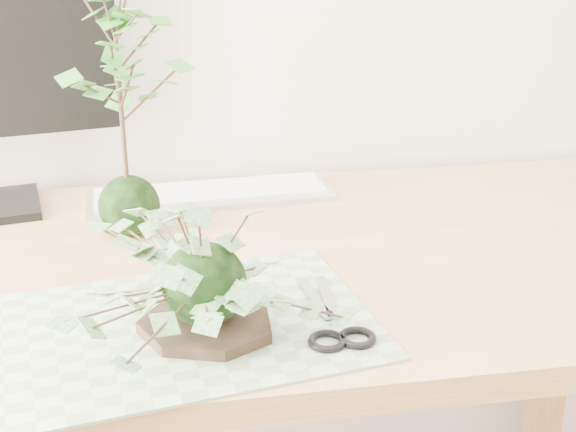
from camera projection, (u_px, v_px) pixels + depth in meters
The scene contains 7 objects.
desk at pixel (213, 313), 1.21m from camera, with size 1.60×0.70×0.74m.
cutting_mat at pixel (180, 328), 0.99m from camera, with size 0.48×0.32×0.00m, color gray.
stone_dish at pixel (206, 326), 0.98m from camera, with size 0.17×0.17×0.01m, color black.
ivy_kokedama at pixel (203, 247), 0.94m from camera, with size 0.31×0.31×0.20m.
maple_kokedama at pixel (117, 57), 1.16m from camera, with size 0.28×0.28×0.40m.
keyboard at pixel (211, 194), 1.40m from camera, with size 0.43×0.15×0.02m.
scissors at pixel (336, 329), 0.98m from camera, with size 0.09×0.19×0.01m.
Camera 1 is at (-0.17, 0.16, 1.25)m, focal length 50.00 mm.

